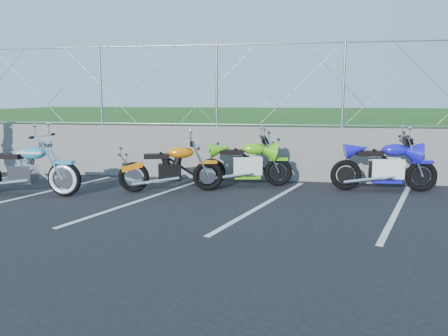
% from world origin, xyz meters
% --- Properties ---
extents(ground, '(90.00, 90.00, 0.00)m').
position_xyz_m(ground, '(0.00, 0.00, 0.00)').
color(ground, black).
rests_on(ground, ground).
extents(retaining_wall, '(30.00, 0.22, 1.30)m').
position_xyz_m(retaining_wall, '(0.00, 3.50, 0.65)').
color(retaining_wall, '#61615D').
rests_on(retaining_wall, ground).
extents(grass_field, '(30.00, 20.00, 1.30)m').
position_xyz_m(grass_field, '(0.00, 13.50, 0.65)').
color(grass_field, '#1E5015').
rests_on(grass_field, ground).
extents(chain_link_fence, '(28.00, 0.03, 2.00)m').
position_xyz_m(chain_link_fence, '(0.00, 3.50, 2.30)').
color(chain_link_fence, gray).
rests_on(chain_link_fence, retaining_wall).
extents(parking_lines, '(18.29, 4.31, 0.01)m').
position_xyz_m(parking_lines, '(1.20, 1.00, 0.00)').
color(parking_lines, silver).
rests_on(parking_lines, ground).
extents(cruiser_turquoise, '(2.52, 0.79, 1.25)m').
position_xyz_m(cruiser_turquoise, '(-2.55, 0.96, 0.50)').
color(cruiser_turquoise, black).
rests_on(cruiser_turquoise, ground).
extents(naked_orange, '(2.18, 0.83, 1.11)m').
position_xyz_m(naked_orange, '(0.35, 1.79, 0.48)').
color(naked_orange, black).
rests_on(naked_orange, ground).
extents(sportbike_green, '(2.15, 0.76, 1.12)m').
position_xyz_m(sportbike_green, '(1.84, 2.61, 0.48)').
color(sportbike_green, black).
rests_on(sportbike_green, ground).
extents(sportbike_blue, '(2.26, 0.80, 1.17)m').
position_xyz_m(sportbike_blue, '(4.85, 2.60, 0.50)').
color(sportbike_blue, black).
rests_on(sportbike_blue, ground).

